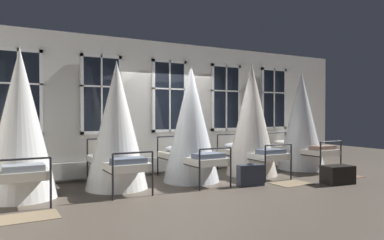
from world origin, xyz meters
TOP-DOWN VIEW (x-y plane):
  - ground at (0.00, 0.00)m, footprint 20.83×20.83m
  - back_wall_with_windows at (0.00, 1.13)m, footprint 11.41×0.10m
  - window_bank at (-0.00, 1.01)m, footprint 7.81×0.10m
  - cot_first at (-3.47, -0.09)m, footprint 1.26×2.00m
  - cot_second at (-1.70, -0.07)m, footprint 1.26×2.01m
  - cot_third at (-0.02, -0.14)m, footprint 1.26×2.01m
  - cot_fourth at (1.69, -0.12)m, footprint 1.26×2.02m
  - cot_fifth at (3.44, -0.06)m, footprint 1.26×2.01m
  - rug_first at (-3.43, -1.47)m, footprint 0.80×0.57m
  - rug_fourth at (1.72, -1.47)m, footprint 0.82×0.58m
  - rug_fifth at (3.43, -1.47)m, footprint 0.81×0.58m
  - suitcase_dark at (0.80, -1.22)m, footprint 0.59×0.30m
  - travel_trunk at (2.57, -1.95)m, footprint 0.69×0.48m

SIDE VIEW (x-z plane):
  - ground at x=0.00m, z-range 0.00..0.00m
  - rug_first at x=-3.43m, z-range 0.00..0.01m
  - rug_fourth at x=1.72m, z-range 0.00..0.01m
  - rug_fifth at x=3.43m, z-range 0.00..0.01m
  - travel_trunk at x=2.57m, z-range 0.00..0.39m
  - suitcase_dark at x=0.80m, z-range -0.01..0.46m
  - window_bank at x=0.00m, z-range -0.27..2.51m
  - cot_second at x=-1.70m, z-range -0.05..2.53m
  - cot_third at x=-0.02m, z-range -0.05..2.54m
  - cot_fifth at x=3.44m, z-range -0.05..2.59m
  - cot_first at x=-3.47m, z-range -0.05..2.65m
  - cot_fourth at x=1.69m, z-range -0.05..2.72m
  - back_wall_with_windows at x=0.00m, z-range 0.00..3.30m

